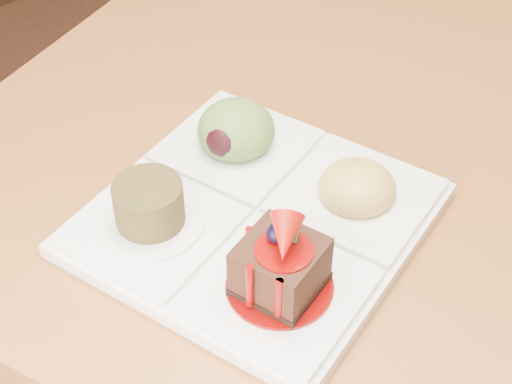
% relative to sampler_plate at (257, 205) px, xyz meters
% --- Properties ---
extents(sampler_plate, '(0.25, 0.25, 0.09)m').
position_rel_sampler_plate_xyz_m(sampler_plate, '(0.00, 0.00, 0.00)').
color(sampler_plate, white).
rests_on(sampler_plate, dining_table).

